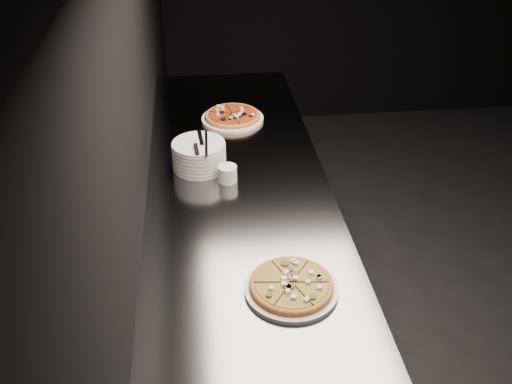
{
  "coord_description": "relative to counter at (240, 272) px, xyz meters",
  "views": [
    {
      "loc": [
        -2.28,
        -1.95,
        2.17
      ],
      "look_at": [
        -2.08,
        -0.19,
        1.01
      ],
      "focal_mm": 40.0,
      "sensor_mm": 36.0,
      "label": 1
    }
  ],
  "objects": [
    {
      "name": "pizza_tomato",
      "position": [
        0.02,
        0.61,
        0.48
      ],
      "size": [
        0.34,
        0.34,
        0.04
      ],
      "rotation": [
        0.0,
        0.0,
        -0.32
      ],
      "color": "white",
      "rests_on": "counter"
    },
    {
      "name": "wall_left",
      "position": [
        -0.37,
        0.0,
        0.94
      ],
      "size": [
        0.02,
        5.0,
        2.8
      ],
      "primitive_type": "cube",
      "color": "black",
      "rests_on": "floor"
    },
    {
      "name": "counter",
      "position": [
        0.0,
        0.0,
        0.0
      ],
      "size": [
        0.74,
        2.44,
        0.92
      ],
      "color": "slate",
      "rests_on": "floor"
    },
    {
      "name": "cutlery",
      "position": [
        -0.14,
        0.15,
        0.58
      ],
      "size": [
        0.09,
        0.24,
        0.01
      ],
      "rotation": [
        0.0,
        0.0,
        0.07
      ],
      "color": "silver",
      "rests_on": "plate_stack"
    },
    {
      "name": "ramekin",
      "position": [
        -0.04,
        0.05,
        0.5
      ],
      "size": [
        0.08,
        0.08,
        0.07
      ],
      "color": "silver",
      "rests_on": "counter"
    },
    {
      "name": "pizza_mushroom",
      "position": [
        0.11,
        -0.63,
        0.48
      ],
      "size": [
        0.3,
        0.3,
        0.03
      ],
      "rotation": [
        0.0,
        0.0,
        -0.11
      ],
      "color": "white",
      "rests_on": "counter"
    },
    {
      "name": "plate_stack",
      "position": [
        -0.15,
        0.17,
        0.52
      ],
      "size": [
        0.22,
        0.22,
        0.12
      ],
      "color": "white",
      "rests_on": "counter"
    }
  ]
}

